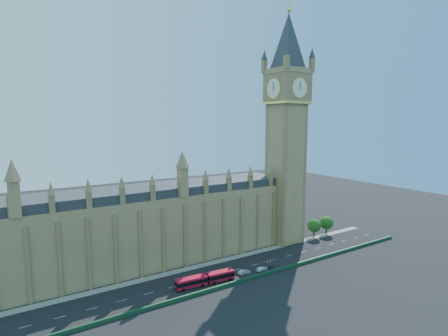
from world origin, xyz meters
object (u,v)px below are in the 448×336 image
red_bus (205,279)px  car_silver (244,272)px  car_white (262,269)px  car_grey (268,267)px

red_bus → car_silver: 14.81m
car_white → car_silver: bearing=80.6°
car_grey → car_white: size_ratio=0.82×
car_silver → red_bus: bearing=87.4°
red_bus → car_silver: red_bus is taller
red_bus → car_white: size_ratio=4.22×
car_grey → car_white: bearing=86.1°
red_bus → car_white: red_bus is taller
red_bus → car_white: bearing=2.0°
car_grey → car_silver: bearing=79.5°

